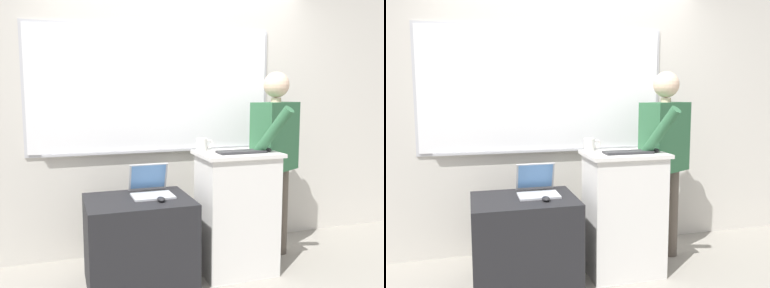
# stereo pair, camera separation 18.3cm
# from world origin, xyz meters

# --- Properties ---
(back_wall) EXTENTS (6.40, 0.17, 2.66)m
(back_wall) POSITION_xyz_m (-0.01, 1.11, 1.34)
(back_wall) COLOR beige
(back_wall) RESTS_ON ground_plane
(lectern_podium) EXTENTS (0.65, 0.48, 1.02)m
(lectern_podium) POSITION_xyz_m (0.29, 0.37, 0.51)
(lectern_podium) COLOR silver
(lectern_podium) RESTS_ON ground_plane
(side_desk) EXTENTS (0.81, 0.64, 0.69)m
(side_desk) POSITION_xyz_m (-0.53, 0.39, 0.35)
(side_desk) COLOR black
(side_desk) RESTS_ON ground_plane
(person_presenter) EXTENTS (0.64, 0.72, 1.69)m
(person_presenter) POSITION_xyz_m (0.73, 0.53, 0.99)
(person_presenter) COLOR brown
(person_presenter) RESTS_ON ground_plane
(laptop) EXTENTS (0.32, 0.33, 0.24)m
(laptop) POSITION_xyz_m (-0.41, 0.49, 0.76)
(laptop) COLOR #B7BABF
(laptop) RESTS_ON side_desk
(wireless_keyboard) EXTENTS (0.39, 0.15, 0.02)m
(wireless_keyboard) POSITION_xyz_m (0.29, 0.31, 1.03)
(wireless_keyboard) COLOR #2D2D30
(wireless_keyboard) RESTS_ON lectern_podium
(computer_mouse_by_laptop) EXTENTS (0.06, 0.10, 0.03)m
(computer_mouse_by_laptop) POSITION_xyz_m (-0.39, 0.26, 0.71)
(computer_mouse_by_laptop) COLOR black
(computer_mouse_by_laptop) RESTS_ON side_desk
(computer_mouse_by_keyboard) EXTENTS (0.06, 0.10, 0.03)m
(computer_mouse_by_keyboard) POSITION_xyz_m (0.53, 0.31, 1.04)
(computer_mouse_by_keyboard) COLOR black
(computer_mouse_by_keyboard) RESTS_ON lectern_podium
(coffee_mug) EXTENTS (0.15, 0.09, 0.10)m
(coffee_mug) POSITION_xyz_m (0.04, 0.53, 1.07)
(coffee_mug) COLOR silver
(coffee_mug) RESTS_ON lectern_podium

